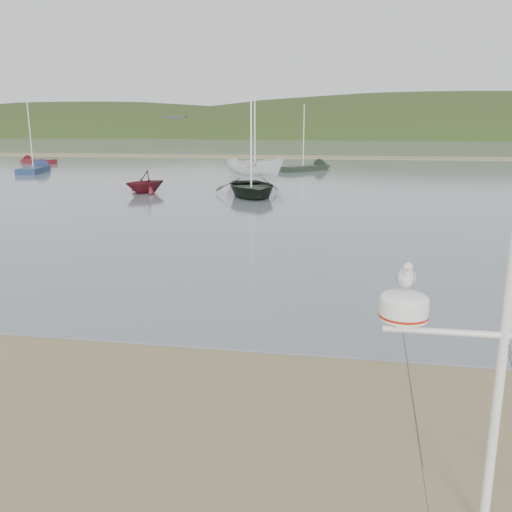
% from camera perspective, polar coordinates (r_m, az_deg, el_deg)
% --- Properties ---
extents(ground, '(560.00, 560.00, 0.00)m').
position_cam_1_polar(ground, '(7.30, -16.73, -21.49)').
color(ground, olive).
rests_on(ground, ground).
extents(water, '(560.00, 256.00, 0.04)m').
position_cam_1_polar(water, '(137.38, 8.77, 11.60)').
color(water, slate).
rests_on(water, ground).
extents(sandbar, '(560.00, 7.00, 0.07)m').
position_cam_1_polar(sandbar, '(75.45, 7.71, 10.28)').
color(sandbar, olive).
rests_on(sandbar, water).
extents(hill_ridge, '(620.00, 180.00, 80.00)m').
position_cam_1_polar(hill_ridge, '(241.97, 13.57, 7.45)').
color(hill_ridge, '#243415').
rests_on(hill_ridge, ground).
extents(far_cottages, '(294.40, 6.30, 8.00)m').
position_cam_1_polar(far_cottages, '(201.29, 10.10, 13.23)').
color(far_cottages, beige).
rests_on(far_cottages, ground).
extents(mast_rig, '(2.04, 2.18, 4.60)m').
position_cam_1_polar(mast_rig, '(6.11, 23.27, -17.16)').
color(mast_rig, white).
rests_on(mast_rig, ground).
extents(boat_dark, '(4.10, 2.37, 5.52)m').
position_cam_1_polar(boat_dark, '(32.36, -0.52, 11.14)').
color(boat_dark, black).
rests_on(boat_dark, water).
extents(boat_red, '(2.72, 2.54, 2.70)m').
position_cam_1_polar(boat_red, '(34.84, -11.65, 8.71)').
color(boat_red, '#53131A').
rests_on(boat_red, water).
extents(boat_white, '(2.01, 1.97, 4.71)m').
position_cam_1_polar(boat_white, '(42.49, -0.13, 11.14)').
color(boat_white, silver).
rests_on(boat_white, water).
extents(sailboat_dark_mid, '(5.26, 6.27, 6.60)m').
position_cam_1_polar(sailboat_dark_mid, '(53.23, 6.21, 9.28)').
color(sailboat_dark_mid, black).
rests_on(sailboat_dark_mid, ground).
extents(sailboat_blue_near, '(3.50, 7.08, 6.85)m').
position_cam_1_polar(sailboat_blue_near, '(55.43, -21.87, 8.57)').
color(sailboat_blue_near, '#15264B').
rests_on(sailboat_blue_near, ground).
extents(dinghy_red_far, '(5.53, 2.81, 1.31)m').
position_cam_1_polar(dinghy_red_far, '(67.67, -22.53, 9.22)').
color(dinghy_red_far, '#53131A').
rests_on(dinghy_red_far, ground).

